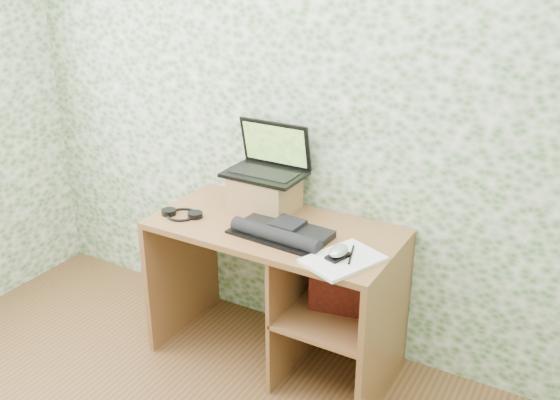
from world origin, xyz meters
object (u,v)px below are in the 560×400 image
Objects in this scene: desk at (292,277)px; laptop at (269,162)px; keyboard at (282,232)px; riser at (265,193)px; notepad at (343,260)px.

desk is 0.58m from laptop.
laptop reaches higher than desk.
desk is at bearing 96.28° from keyboard.
desk is 0.44m from riser.
desk is at bearing -35.01° from laptop.
notepad is at bearing -28.23° from desk.
riser is 0.79× the size of laptop.
laptop is (-0.22, 0.16, 0.51)m from desk.
riser is (-0.22, 0.12, 0.36)m from desk.
laptop reaches higher than riser.
riser reaches higher than desk.
riser is 0.16m from laptop.
riser is at bearing 139.01° from keyboard.
laptop is at bearing 144.79° from desk.
riser is 0.33m from keyboard.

